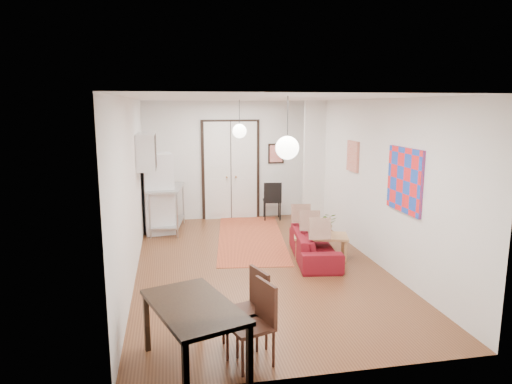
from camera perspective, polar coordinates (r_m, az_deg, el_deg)
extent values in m
plane|color=brown|center=(8.26, 0.17, -8.92)|extent=(7.00, 7.00, 0.00)
cube|color=silver|center=(7.78, 0.18, 11.63)|extent=(4.20, 7.00, 0.02)
cube|color=white|center=(11.31, -3.21, 3.97)|extent=(4.20, 0.02, 2.90)
cube|color=white|center=(4.59, 8.58, -6.20)|extent=(4.20, 0.02, 2.90)
cube|color=white|center=(7.78, -15.20, 0.52)|extent=(0.02, 7.00, 2.90)
cube|color=white|center=(8.54, 14.15, 1.45)|extent=(0.02, 7.00, 2.90)
cube|color=silver|center=(11.30, -3.17, 2.68)|extent=(1.44, 0.06, 2.50)
cube|color=white|center=(10.80, 7.26, 3.57)|extent=(0.50, 0.10, 2.90)
cube|color=white|center=(9.19, -13.54, 4.95)|extent=(0.35, 1.00, 0.70)
cube|color=red|center=(7.40, 18.09, 1.42)|extent=(0.05, 1.00, 1.00)
cube|color=beige|center=(9.21, 12.02, 4.39)|extent=(0.05, 0.50, 0.60)
cube|color=red|center=(11.48, 2.52, 4.82)|extent=(0.40, 0.03, 0.50)
cube|color=#9E6041|center=(9.69, -14.31, 5.49)|extent=(0.03, 0.44, 0.54)
sphere|color=white|center=(9.77, -2.08, 7.62)|extent=(0.30, 0.30, 0.30)
cylinder|color=black|center=(9.75, -2.10, 9.97)|extent=(0.01, 0.01, 0.50)
sphere|color=white|center=(5.85, 3.93, 5.53)|extent=(0.30, 0.30, 0.30)
cylinder|color=black|center=(5.83, 3.98, 9.45)|extent=(0.01, 0.01, 0.50)
cube|color=#B7532D|center=(9.78, -0.64, -5.75)|extent=(1.84, 3.79, 0.01)
imported|color=maroon|center=(8.48, 7.31, -6.61)|extent=(1.88, 0.95, 0.53)
cube|color=tan|center=(8.53, 8.09, -5.49)|extent=(1.08, 0.78, 0.04)
cube|color=tan|center=(8.27, 5.67, -7.53)|extent=(0.07, 0.07, 0.39)
cube|color=tan|center=(8.54, 11.30, -7.08)|extent=(0.07, 0.07, 0.39)
cube|color=tan|center=(8.66, 4.85, -6.66)|extent=(0.07, 0.07, 0.39)
cube|color=tan|center=(8.93, 10.25, -6.26)|extent=(0.07, 0.07, 0.39)
imported|color=#3A6E31|center=(8.50, 8.77, -3.93)|extent=(0.45, 0.42, 0.42)
cube|color=#AEB1B3|center=(10.35, -11.10, 0.54)|extent=(0.83, 1.39, 0.04)
cube|color=#AEB1B3|center=(10.52, -10.94, -3.68)|extent=(0.79, 1.34, 0.03)
cylinder|color=#AEB1B3|center=(9.86, -12.67, -2.96)|extent=(0.04, 0.04, 0.98)
cylinder|color=#AEB1B3|center=(9.85, -9.33, -2.84)|extent=(0.04, 0.04, 0.98)
cylinder|color=#AEB1B3|center=(11.06, -12.49, -1.47)|extent=(0.04, 0.04, 0.98)
cylinder|color=#AEB1B3|center=(11.05, -9.51, -1.37)|extent=(0.04, 0.04, 0.98)
imported|color=white|center=(10.05, -11.11, 0.53)|extent=(0.30, 0.30, 0.06)
imported|color=#5192B0|center=(10.58, -11.39, 1.44)|extent=(0.12, 0.12, 0.21)
cube|color=white|center=(10.24, -12.12, -0.18)|extent=(0.70, 0.70, 1.77)
cube|color=black|center=(4.96, -7.83, -14.01)|extent=(1.15, 1.50, 0.05)
cube|color=black|center=(4.59, -11.70, -21.57)|extent=(0.07, 0.07, 0.68)
cube|color=black|center=(4.62, -2.86, -21.12)|extent=(0.07, 0.07, 0.68)
cube|color=black|center=(5.67, -11.55, -14.95)|extent=(0.07, 0.07, 0.68)
cube|color=black|center=(5.69, -4.64, -14.64)|extent=(0.07, 0.07, 0.68)
cube|color=#371A11|center=(5.45, -1.44, -14.74)|extent=(0.55, 0.54, 0.04)
cube|color=#371A11|center=(5.53, -1.79, -11.55)|extent=(0.17, 0.41, 0.45)
cylinder|color=#371A11|center=(5.36, -3.06, -17.83)|extent=(0.03, 0.03, 0.44)
cylinder|color=#371A11|center=(5.41, 0.87, -17.51)|extent=(0.03, 0.03, 0.44)
cylinder|color=#371A11|center=(5.69, -3.59, -16.04)|extent=(0.03, 0.03, 0.44)
cylinder|color=#371A11|center=(5.74, 0.08, -15.77)|extent=(0.03, 0.03, 0.44)
cube|color=#371A11|center=(5.12, -0.74, -16.47)|extent=(0.55, 0.54, 0.04)
cube|color=#371A11|center=(5.19, -1.14, -13.06)|extent=(0.17, 0.41, 0.45)
cylinder|color=#371A11|center=(5.04, -2.45, -19.80)|extent=(0.03, 0.03, 0.44)
cylinder|color=#371A11|center=(5.10, 1.76, -19.42)|extent=(0.03, 0.03, 0.44)
cylinder|color=#371A11|center=(5.36, -3.07, -17.78)|extent=(0.03, 0.03, 0.44)
cylinder|color=#371A11|center=(5.42, 0.85, -17.47)|extent=(0.03, 0.03, 0.44)
cube|color=black|center=(11.30, 2.02, -1.09)|extent=(0.49, 0.49, 0.04)
cube|color=black|center=(11.44, 1.81, 0.34)|extent=(0.43, 0.10, 0.46)
cylinder|color=black|center=(11.14, 1.28, -2.49)|extent=(0.03, 0.03, 0.46)
cylinder|color=black|center=(11.22, 3.15, -2.41)|extent=(0.03, 0.03, 0.46)
cylinder|color=black|center=(11.49, 0.89, -2.08)|extent=(0.03, 0.03, 0.46)
cylinder|color=black|center=(11.57, 2.71, -2.00)|extent=(0.03, 0.03, 0.46)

